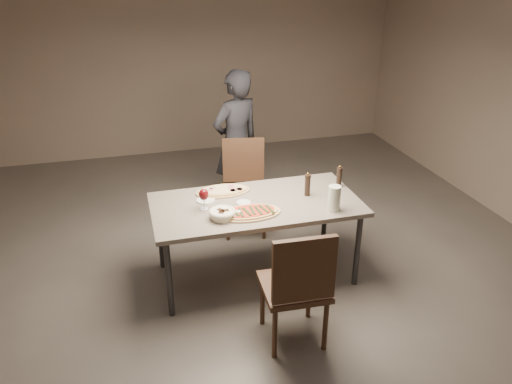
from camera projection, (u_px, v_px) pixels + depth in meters
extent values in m
plane|color=#56504A|center=(256.00, 275.00, 4.64)|extent=(7.00, 7.00, 0.00)
plane|color=gray|center=(191.00, 57.00, 7.10)|extent=(6.00, 0.00, 6.00)
cube|color=slate|center=(256.00, 204.00, 4.33)|extent=(1.80, 0.90, 0.04)
cylinder|color=#333335|center=(169.00, 279.00, 3.97)|extent=(0.05, 0.05, 0.71)
cylinder|color=#333335|center=(357.00, 250.00, 4.36)|extent=(0.05, 0.05, 0.71)
cylinder|color=#333335|center=(160.00, 234.00, 4.62)|extent=(0.05, 0.05, 0.71)
cylinder|color=#333335|center=(325.00, 212.00, 5.01)|extent=(0.05, 0.05, 0.71)
ellipsoid|color=white|center=(235.00, 211.00, 4.08)|extent=(0.05, 0.05, 0.01)
ellipsoid|color=white|center=(239.00, 211.00, 4.09)|extent=(0.05, 0.05, 0.01)
ellipsoid|color=white|center=(233.00, 215.00, 4.02)|extent=(0.05, 0.05, 0.01)
cube|color=#283717|center=(229.00, 213.00, 4.06)|extent=(0.03, 0.15, 0.01)
cube|color=#283717|center=(235.00, 212.00, 4.08)|extent=(0.06, 0.15, 0.01)
cube|color=#283717|center=(241.00, 212.00, 4.07)|extent=(0.03, 0.15, 0.01)
cube|color=#283717|center=(247.00, 212.00, 4.08)|extent=(0.05, 0.15, 0.01)
cube|color=#283717|center=(252.00, 210.00, 4.10)|extent=(0.02, 0.15, 0.01)
cube|color=#283717|center=(258.00, 210.00, 4.11)|extent=(0.04, 0.15, 0.01)
cube|color=#283717|center=(264.00, 209.00, 4.13)|extent=(0.06, 0.15, 0.01)
cube|color=#283717|center=(270.00, 209.00, 4.13)|extent=(0.04, 0.15, 0.01)
cylinder|color=tan|center=(210.00, 190.00, 4.48)|extent=(0.06, 0.06, 0.00)
cylinder|color=tan|center=(239.00, 189.00, 4.49)|extent=(0.06, 0.06, 0.00)
cylinder|color=tan|center=(239.00, 189.00, 4.49)|extent=(0.06, 0.06, 0.00)
cylinder|color=tan|center=(212.00, 188.00, 4.51)|extent=(0.06, 0.06, 0.00)
cylinder|color=tan|center=(233.00, 190.00, 4.47)|extent=(0.06, 0.06, 0.00)
cylinder|color=tan|center=(231.00, 188.00, 4.51)|extent=(0.06, 0.06, 0.00)
cylinder|color=tan|center=(233.00, 190.00, 4.47)|extent=(0.06, 0.06, 0.00)
cylinder|color=tan|center=(231.00, 185.00, 4.56)|extent=(0.06, 0.06, 0.00)
cylinder|color=beige|center=(222.00, 215.00, 4.04)|extent=(0.19, 0.19, 0.07)
torus|color=beige|center=(222.00, 212.00, 4.03)|extent=(0.22, 0.22, 0.03)
cube|color=#98603D|center=(226.00, 213.00, 4.04)|extent=(0.06, 0.05, 0.04)
cube|color=#98603D|center=(220.00, 212.00, 4.05)|extent=(0.07, 0.07, 0.04)
cube|color=#98603D|center=(221.00, 214.00, 4.01)|extent=(0.06, 0.07, 0.04)
cylinder|color=white|center=(244.00, 203.00, 4.30)|extent=(0.12, 0.12, 0.01)
cylinder|color=#ACB342|center=(244.00, 202.00, 4.30)|extent=(0.09, 0.09, 0.00)
cylinder|color=black|center=(339.00, 178.00, 4.59)|extent=(0.05, 0.05, 0.17)
cylinder|color=black|center=(340.00, 168.00, 4.55)|extent=(0.05, 0.05, 0.02)
sphere|color=gold|center=(340.00, 166.00, 4.54)|extent=(0.02, 0.02, 0.02)
cylinder|color=black|center=(307.00, 186.00, 4.41)|extent=(0.05, 0.05, 0.18)
cylinder|color=black|center=(308.00, 176.00, 4.37)|extent=(0.06, 0.06, 0.02)
sphere|color=gold|center=(308.00, 174.00, 4.36)|extent=(0.02, 0.02, 0.02)
cylinder|color=silver|center=(334.00, 198.00, 4.14)|extent=(0.11, 0.11, 0.22)
cylinder|color=silver|center=(204.00, 209.00, 4.21)|extent=(0.07, 0.07, 0.01)
cylinder|color=silver|center=(204.00, 204.00, 4.19)|extent=(0.01, 0.01, 0.09)
ellipsoid|color=#4A0A0D|center=(204.00, 194.00, 4.15)|extent=(0.08, 0.08, 0.10)
cylinder|color=white|center=(206.00, 200.00, 4.35)|extent=(0.16, 0.16, 0.01)
cube|color=#41291B|center=(294.00, 287.00, 3.70)|extent=(0.49, 0.49, 0.04)
cylinder|color=#41291B|center=(275.00, 333.00, 3.59)|extent=(0.04, 0.04, 0.44)
cylinder|color=#41291B|center=(325.00, 326.00, 3.67)|extent=(0.04, 0.04, 0.44)
cylinder|color=#41291B|center=(262.00, 301.00, 3.93)|extent=(0.04, 0.04, 0.44)
cylinder|color=#41291B|center=(309.00, 294.00, 4.01)|extent=(0.04, 0.04, 0.44)
cube|color=#41291B|center=(304.00, 270.00, 3.38)|extent=(0.45, 0.06, 0.49)
cube|color=#41291B|center=(245.00, 193.00, 5.21)|extent=(0.54, 0.54, 0.04)
cylinder|color=#41291B|center=(261.00, 204.00, 5.49)|extent=(0.04, 0.04, 0.43)
cylinder|color=#41291B|center=(227.00, 205.00, 5.46)|extent=(0.04, 0.04, 0.43)
cylinder|color=#41291B|center=(264.00, 220.00, 5.15)|extent=(0.04, 0.04, 0.43)
cylinder|color=#41291B|center=(228.00, 222.00, 5.12)|extent=(0.04, 0.04, 0.43)
cube|color=#41291B|center=(243.00, 160.00, 5.28)|extent=(0.44, 0.12, 0.48)
imported|color=black|center=(236.00, 143.00, 5.51)|extent=(0.70, 0.60, 1.63)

